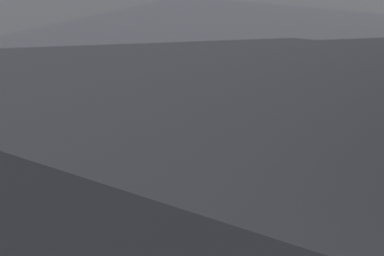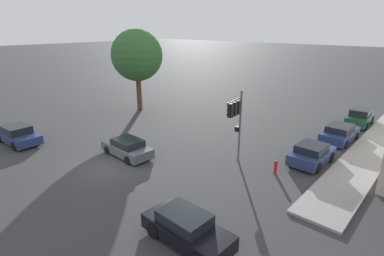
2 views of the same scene
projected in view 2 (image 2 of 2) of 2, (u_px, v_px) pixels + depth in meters
The scene contains 10 objects.
ground_plane at pixel (109, 167), 20.19m from camera, with size 300.00×300.00×0.00m, color #333335.
street_tree at pixel (137, 56), 31.99m from camera, with size 5.49×5.49×8.79m.
traffic_signal at pixel (235, 114), 19.49m from camera, with size 0.72×2.07×5.03m.
crossing_car_0 at pixel (127, 148), 21.76m from camera, with size 4.20×1.98×1.30m.
crossing_car_1 at pixel (187, 228), 12.99m from camera, with size 4.26×1.95×1.42m.
crossing_car_2 at pixel (18, 135), 24.15m from camera, with size 4.37×2.21×1.43m.
parked_car_0 at pixel (312, 154), 20.54m from camera, with size 2.14×3.87×1.41m.
parked_car_1 at pixel (340, 133), 24.59m from camera, with size 2.14×4.36×1.38m.
parked_car_2 at pixel (360, 117), 28.57m from camera, with size 2.01×4.31×1.61m.
fire_hydrant at pixel (276, 167), 19.11m from camera, with size 0.22×0.22×0.92m.
Camera 2 is at (16.34, -9.89, 9.01)m, focal length 28.00 mm.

